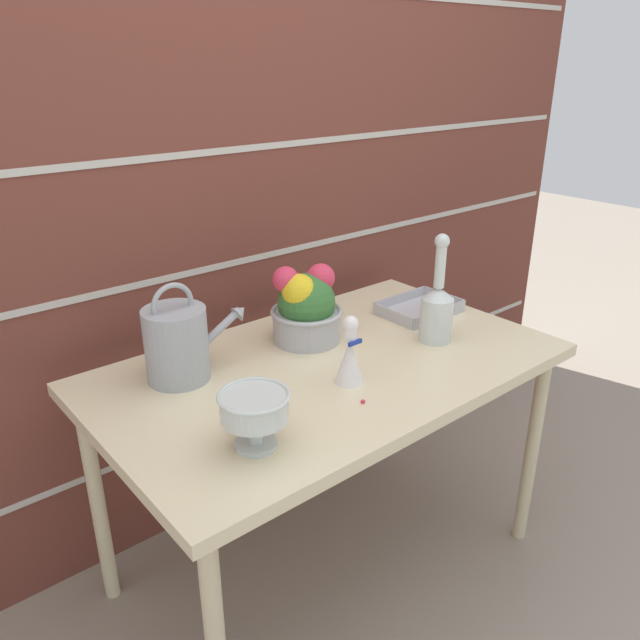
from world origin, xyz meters
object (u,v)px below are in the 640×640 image
crystal_pedestal_bowl (254,409)px  figurine_vase (350,356)px  watering_can (178,343)px  flower_planter (306,307)px  wire_tray (419,309)px  glass_decanter (437,308)px

crystal_pedestal_bowl → figurine_vase: size_ratio=0.85×
watering_can → crystal_pedestal_bowl: watering_can is taller
flower_planter → wire_tray: flower_planter is taller
watering_can → flower_planter: watering_can is taller
watering_can → flower_planter: (0.41, -0.03, 0.00)m
flower_planter → glass_decanter: 0.40m
wire_tray → crystal_pedestal_bowl: bearing=-161.1°
watering_can → crystal_pedestal_bowl: (-0.03, -0.40, -0.01)m
glass_decanter → figurine_vase: glass_decanter is taller
crystal_pedestal_bowl → figurine_vase: 0.37m
crystal_pedestal_bowl → wire_tray: size_ratio=0.62×
wire_tray → glass_decanter: bearing=-125.8°
flower_planter → figurine_vase: 0.29m
flower_planter → glass_decanter: bearing=-39.8°
crystal_pedestal_bowl → watering_can: bearing=86.1°
watering_can → flower_planter: size_ratio=1.30×
crystal_pedestal_bowl → figurine_vase: bearing=13.6°
crystal_pedestal_bowl → glass_decanter: glass_decanter is taller
glass_decanter → wire_tray: (0.13, 0.18, -0.10)m
crystal_pedestal_bowl → flower_planter: (0.44, 0.37, 0.01)m
figurine_vase → wire_tray: bearing=22.5°
watering_can → wire_tray: watering_can is taller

